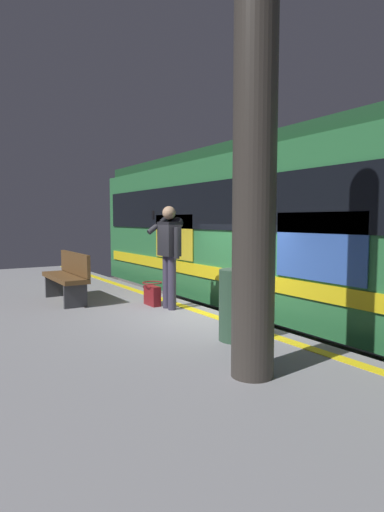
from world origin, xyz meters
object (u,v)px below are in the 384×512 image
at_px(passenger, 170,248).
at_px(handbag, 152,294).
at_px(bench, 68,275).
at_px(trash_bin, 237,305).
at_px(train_carriage, 290,226).
at_px(station_column, 255,156).

height_order(passenger, handbag, passenger).
relative_size(handbag, bench, 0.26).
bearing_deg(passenger, trash_bin, 174.03).
distance_m(handbag, bench, 1.64).
relative_size(train_carriage, bench, 7.20).
xyz_separation_m(train_carriage, bench, (1.76, 3.84, -0.88)).
relative_size(passenger, bench, 1.10).
xyz_separation_m(station_column, trash_bin, (1.04, -0.63, -1.65)).
bearing_deg(handbag, trash_bin, 177.77).
bearing_deg(handbag, bench, 44.92).
xyz_separation_m(train_carriage, handbag, (0.62, 2.70, -1.18)).
relative_size(passenger, station_column, 0.41).
distance_m(train_carriage, station_column, 4.56).
distance_m(passenger, bench, 2.07).
distance_m(station_column, bench, 4.95).
xyz_separation_m(bench, trash_bin, (-3.63, -1.04, -0.05)).
height_order(passenger, trash_bin, passenger).
xyz_separation_m(passenger, bench, (1.56, 1.26, -0.53)).
height_order(train_carriage, handbag, train_carriage).
distance_m(train_carriage, trash_bin, 3.49).
relative_size(train_carriage, trash_bin, 12.77).
height_order(handbag, trash_bin, trash_bin).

